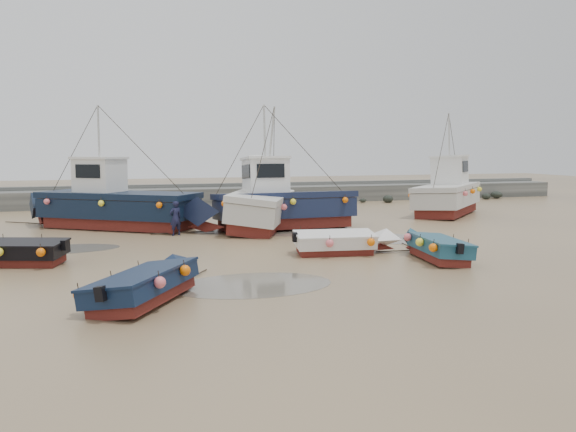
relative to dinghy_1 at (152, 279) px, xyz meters
name	(u,v)px	position (x,y,z in m)	size (l,w,h in m)	color
ground	(276,263)	(4.50, 3.68, -0.55)	(120.00, 120.00, 0.00)	#9B8159
seawall	(197,196)	(4.55, 25.67, 0.08)	(60.00, 4.92, 1.50)	slate
puddle_a	(253,285)	(2.99, 0.80, -0.54)	(4.83, 4.83, 0.01)	#625C4E
puddle_b	(390,239)	(10.90, 7.48, -0.54)	(3.38, 3.38, 0.01)	#625C4E
puddle_c	(64,249)	(-3.05, 8.87, -0.54)	(4.43, 4.43, 0.01)	#625C4E
puddle_d	(283,225)	(7.47, 13.16, -0.54)	(6.67, 6.67, 0.01)	#625C4E
dinghy_1	(152,279)	(0.00, 0.00, 0.00)	(3.81, 5.44, 1.43)	maroon
dinghy_2	(434,244)	(10.32, 2.79, 0.02)	(2.07, 5.21, 1.43)	maroon
dinghy_4	(2,249)	(-4.81, 6.19, 0.00)	(5.82, 2.81, 1.43)	maroon
dinghy_5	(344,239)	(7.49, 4.69, 0.01)	(5.31, 2.21, 1.43)	maroon
cabin_boat_0	(108,203)	(-1.39, 14.88, 0.75)	(10.23, 7.45, 6.22)	maroon
cabin_boat_1	(261,201)	(6.24, 12.93, 0.79)	(5.51, 9.83, 6.22)	maroon
cabin_boat_2	(273,203)	(6.59, 11.88, 0.79)	(10.24, 3.21, 6.22)	maroon
cabin_boat_3	(450,192)	(18.95, 15.29, 0.81)	(7.89, 7.62, 6.22)	maroon
person	(176,235)	(1.68, 11.27, -0.55)	(0.60, 0.39, 1.64)	#171934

